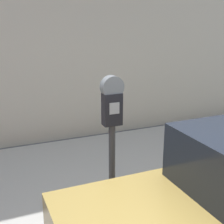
{
  "coord_description": "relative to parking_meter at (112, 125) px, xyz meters",
  "views": [
    {
      "loc": [
        -1.36,
        -1.72,
        2.25
      ],
      "look_at": [
        -0.2,
        1.05,
        1.36
      ],
      "focal_mm": 50.0,
      "sensor_mm": 36.0,
      "label": 1
    }
  ],
  "objects": [
    {
      "name": "parking_meter",
      "position": [
        0.0,
        0.0,
        0.0
      ],
      "size": [
        0.23,
        0.12,
        1.63
      ],
      "color": "#2D2D30",
      "rests_on": "sidewalk"
    },
    {
      "name": "building_facade",
      "position": [
        0.2,
        3.01,
        1.05
      ],
      "size": [
        24.0,
        0.3,
        4.56
      ],
      "color": "beige",
      "rests_on": "ground_plane"
    },
    {
      "name": "sidewalk",
      "position": [
        0.2,
        1.15,
        -1.17
      ],
      "size": [
        24.0,
        2.8,
        0.11
      ],
      "color": "#9E9B96",
      "rests_on": "ground_plane"
    }
  ]
}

